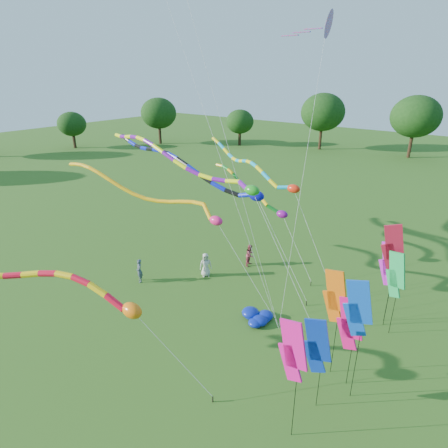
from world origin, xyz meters
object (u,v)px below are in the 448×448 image
Objects in this scene: person_a at (206,265)px; person_c at (250,255)px; blue_nylon_heap at (255,316)px; tube_kite_orange at (154,196)px; tube_kite_red at (34,281)px; person_b at (139,271)px.

person_a reaches higher than person_c.
tube_kite_orange is at bearing -178.99° from blue_nylon_heap.
tube_kite_red is 8.91m from person_b.
tube_kite_orange is 8.91× the size of blue_nylon_heap.
person_b is (-0.75, -1.02, -4.87)m from tube_kite_orange.
person_c is (1.48, 2.99, -0.03)m from person_a.
tube_kite_red is at bearing -81.93° from tube_kite_orange.
blue_nylon_heap is 6.18m from person_c.
tube_kite_red is 8.37× the size of person_c.
person_c is at bearing 88.30° from person_b.
blue_nylon_heap is 1.02× the size of person_a.
tube_kite_orange is 5.04m from person_b.
person_c is (4.34, 6.11, -0.00)m from person_b.
person_a is 4.23m from person_b.
person_c is (1.50, 13.62, -3.86)m from tube_kite_red.
tube_kite_red reaches higher than person_b.
person_b is (-7.99, -1.15, 0.54)m from blue_nylon_heap.
person_a is at bearing 39.08° from tube_kite_orange.
tube_kite_red is 0.88× the size of tube_kite_orange.
tube_kite_red reaches higher than blue_nylon_heap.
person_b reaches higher than person_c.
tube_kite_red reaches higher than person_c.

